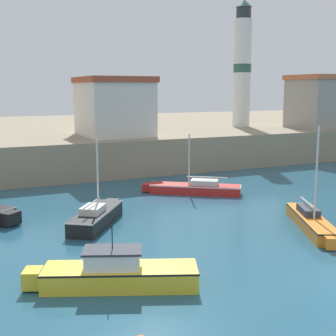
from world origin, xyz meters
name	(u,v)px	position (x,y,z in m)	size (l,w,h in m)	color
quay_seawall	(74,137)	(0.00, 43.37, 1.52)	(120.00, 40.00, 3.05)	gray
sailboat_orange_2	(311,221)	(3.17, 6.62, 0.41)	(3.70, 6.29, 5.33)	orange
motorboat_yellow_3	(116,273)	(-8.35, 4.05, 0.53)	(6.27, 3.66, 2.35)	yellow
sailboat_black_5	(97,216)	(-6.67, 12.01, 0.49)	(4.20, 5.18, 4.57)	black
sailboat_red_6	(194,188)	(1.66, 16.51, 0.40)	(6.21, 4.91, 4.14)	red
lighthouse	(242,66)	(16.00, 32.22, 9.63)	(1.92, 1.92, 13.54)	silver
harbor_shed_mid_row	(114,106)	(0.00, 28.57, 5.65)	(5.81, 7.06, 5.16)	silver
harbor_shed_far_end	(330,101)	(24.00, 27.23, 5.87)	(8.66, 5.46, 5.59)	gray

